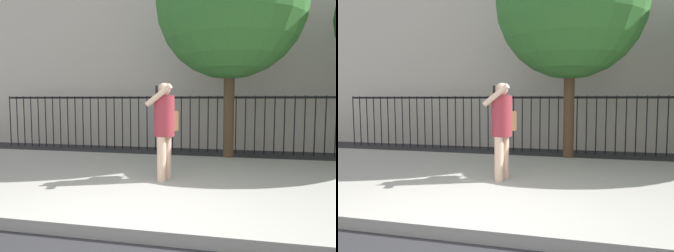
% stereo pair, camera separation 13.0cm
% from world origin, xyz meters
% --- Properties ---
extents(ground_plane, '(60.00, 60.00, 0.00)m').
position_xyz_m(ground_plane, '(0.00, 0.00, 0.00)').
color(ground_plane, '#28282B').
extents(sidewalk, '(28.00, 4.40, 0.15)m').
position_xyz_m(sidewalk, '(0.00, 2.20, 0.07)').
color(sidewalk, '#9E9B93').
rests_on(sidewalk, ground).
extents(building_facade, '(28.00, 4.00, 9.13)m').
position_xyz_m(building_facade, '(0.00, 8.50, 4.56)').
color(building_facade, beige).
rests_on(building_facade, ground).
extents(iron_fence, '(12.03, 0.04, 1.60)m').
position_xyz_m(iron_fence, '(0.00, 5.90, 1.02)').
color(iron_fence, black).
rests_on(iron_fence, ground).
extents(pedestrian_on_phone, '(0.49, 0.70, 1.62)m').
position_xyz_m(pedestrian_on_phone, '(-0.02, 2.09, 1.09)').
color(pedestrian_on_phone, beige).
rests_on(pedestrian_on_phone, sidewalk).
extents(street_tree_mid, '(3.38, 3.38, 5.34)m').
position_xyz_m(street_tree_mid, '(0.98, 4.45, 3.64)').
color(street_tree_mid, '#4C3823').
rests_on(street_tree_mid, ground).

